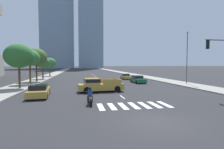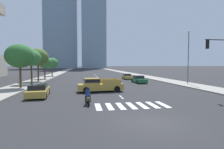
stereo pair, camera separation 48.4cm
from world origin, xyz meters
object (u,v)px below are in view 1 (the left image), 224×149
object	(u,v)px
sedan_gold_0	(126,77)
street_tree_second	(30,58)
street_tree_fourth	(43,62)
street_tree_fifth	(50,63)
street_tree_nearest	(19,56)
pickup_truck	(99,85)
sedan_gold_2	(39,91)
sedan_green_1	(138,79)
motorcycle_lead	(90,98)
street_tree_third	(36,57)
street_lamp_east	(187,54)

from	to	relation	value
sedan_gold_0	street_tree_second	xyz separation A→B (m)	(-18.40, -8.48, 3.83)
street_tree_fourth	street_tree_fifth	world-z (taller)	street_tree_fifth
street_tree_nearest	street_tree_fifth	bearing A→B (deg)	90.00
pickup_truck	sedan_gold_0	world-z (taller)	pickup_truck
sedan_gold_2	pickup_truck	bearing A→B (deg)	-73.89
sedan_green_1	street_tree_fifth	world-z (taller)	street_tree_fifth
sedan_gold_0	street_tree_fifth	xyz separation A→B (m)	(-18.40, 12.34, 3.18)
motorcycle_lead	street_tree_nearest	distance (m)	14.90
street_tree_second	street_tree_third	distance (m)	4.70
street_tree_third	motorcycle_lead	bearing A→B (deg)	-67.79
pickup_truck	sedan_gold_0	size ratio (longest dim) A/B	1.31
sedan_gold_2	street_tree_nearest	xyz separation A→B (m)	(-3.83, 6.68, 3.89)
motorcycle_lead	street_lamp_east	bearing A→B (deg)	-55.53
street_lamp_east	street_tree_fifth	xyz separation A→B (m)	(-25.68, 24.92, -1.35)
street_tree_second	street_tree_third	bearing A→B (deg)	90.00
motorcycle_lead	sedan_gold_0	bearing A→B (deg)	-23.41
sedan_green_1	street_tree_nearest	xyz separation A→B (m)	(-18.53, -5.58, 3.87)
street_tree_second	street_lamp_east	bearing A→B (deg)	-9.07
motorcycle_lead	sedan_green_1	xyz separation A→B (m)	(9.71, 16.95, 0.03)
street_tree_second	street_tree_fifth	bearing A→B (deg)	90.00
sedan_green_1	street_lamp_east	distance (m)	9.41
pickup_truck	sedan_green_1	xyz separation A→B (m)	(8.25, 9.83, -0.20)
sedan_gold_2	street_tree_third	bearing A→B (deg)	8.19
street_tree_fourth	motorcycle_lead	bearing A→B (deg)	-72.35
street_tree_nearest	street_tree_second	bearing A→B (deg)	90.00
sedan_gold_0	sedan_green_1	bearing A→B (deg)	3.28
street_lamp_east	sedan_gold_2	bearing A→B (deg)	-159.61
street_lamp_east	street_tree_nearest	size ratio (longest dim) A/B	1.46
sedan_gold_2	street_tree_fifth	distance (m)	33.42
sedan_green_1	sedan_gold_2	distance (m)	19.14
sedan_gold_0	sedan_green_1	distance (m)	8.44
sedan_gold_0	street_tree_second	size ratio (longest dim) A/B	0.76
sedan_gold_0	street_tree_fifth	bearing A→B (deg)	-121.44
street_tree_second	street_tree_third	size ratio (longest dim) A/B	0.90
sedan_green_1	street_tree_fifth	bearing A→B (deg)	-139.83
sedan_green_1	motorcycle_lead	bearing A→B (deg)	-31.36
sedan_gold_0	street_tree_third	xyz separation A→B (m)	(-18.40, -3.79, 4.13)
street_tree_nearest	street_tree_fifth	distance (m)	26.37
street_tree_second	sedan_green_1	bearing A→B (deg)	0.14
pickup_truck	street_tree_fifth	world-z (taller)	street_tree_fifth
sedan_green_1	sedan_gold_2	world-z (taller)	sedan_green_1
street_tree_second	street_tree_fifth	world-z (taller)	street_tree_second
pickup_truck	sedan_green_1	distance (m)	12.84
street_lamp_east	street_tree_fifth	bearing A→B (deg)	135.86
motorcycle_lead	sedan_gold_0	size ratio (longest dim) A/B	0.49
motorcycle_lead	sedan_green_1	bearing A→B (deg)	-32.54
sedan_gold_0	street_tree_second	world-z (taller)	street_tree_second
motorcycle_lead	street_tree_fifth	xyz separation A→B (m)	(-8.82, 37.73, 3.17)
motorcycle_lead	pickup_truck	world-z (taller)	pickup_truck
street_tree_second	street_tree_fourth	world-z (taller)	street_tree_second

